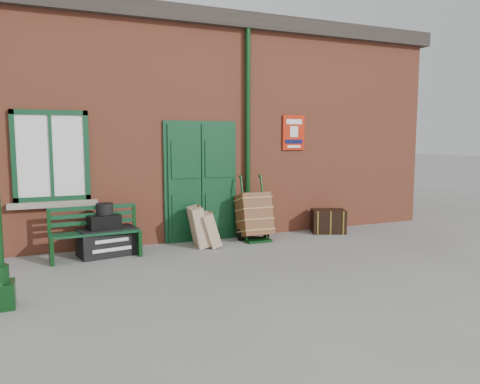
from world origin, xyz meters
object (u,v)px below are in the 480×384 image
houdini_trunk (107,242)px  dark_trunk (328,221)px  porter_trolley (254,216)px  bench (95,231)px

houdini_trunk → dark_trunk: bearing=-9.1°
houdini_trunk → porter_trolley: size_ratio=0.76×
porter_trolley → dark_trunk: (1.69, 0.00, -0.23)m
porter_trolley → dark_trunk: bearing=2.0°
houdini_trunk → porter_trolley: porter_trolley is taller
bench → porter_trolley: porter_trolley is taller
bench → porter_trolley: bearing=0.9°
houdini_trunk → bench: bearing=-167.1°
bench → dark_trunk: bearing=-0.1°
houdini_trunk → porter_trolley: bearing=-8.6°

